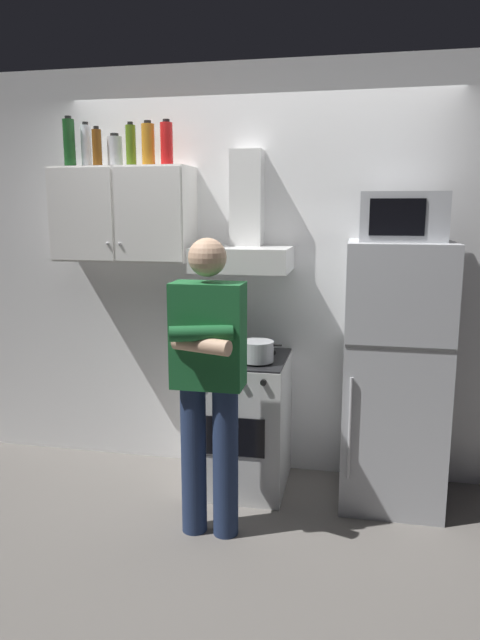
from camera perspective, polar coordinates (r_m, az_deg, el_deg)
name	(u,v)px	position (r m, az deg, el deg)	size (l,w,h in m)	color
ground_plane	(240,503)	(3.76, 0.00, -17.48)	(7.00, 7.00, 0.00)	slate
back_wall_tiled	(258,274)	(3.92, 1.75, 4.49)	(4.80, 0.10, 2.70)	white
upper_cabinet	(124,214)	(3.92, -11.33, 10.14)	(0.90, 0.37, 0.60)	white
stove_oven	(240,421)	(3.81, 0.01, -9.92)	(0.60, 0.62, 0.87)	silver
range_hood	(244,239)	(3.69, 0.41, 7.95)	(0.60, 0.44, 0.75)	white
refrigerator	(394,375)	(3.64, 14.90, -5.23)	(0.60, 0.62, 1.60)	silver
microwave	(402,217)	(3.52, 15.63, 9.73)	(0.48, 0.37, 0.28)	#B7BABF
person_standing	(208,378)	(3.11, -3.13, -5.65)	(0.38, 0.33, 1.64)	navy
cooking_pot	(257,351)	(3.53, 1.70, -3.07)	(0.30, 0.20, 0.12)	#B7BABF
bottle_liquor_amber	(148,145)	(3.85, -8.99, 16.64)	(0.08, 0.08, 0.28)	#B7721E
bottle_soda_red	(167,144)	(3.81, -7.21, 16.78)	(0.08, 0.08, 0.28)	red
bottle_canister_steel	(115,151)	(3.97, -12.17, 15.87)	(0.10, 0.10, 0.21)	#B2B5BA
bottle_wine_green	(69,143)	(4.06, -16.41, 16.33)	(0.08, 0.08, 0.32)	#19471E
bottle_vodka_clear	(86,146)	(4.07, -14.85, 16.17)	(0.07, 0.07, 0.29)	silver
bottle_olive_oil	(131,145)	(3.91, -10.66, 16.48)	(0.06, 0.06, 0.27)	#4C6B19
bottle_beer_brown	(97,148)	(3.97, -13.85, 16.09)	(0.06, 0.06, 0.25)	brown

